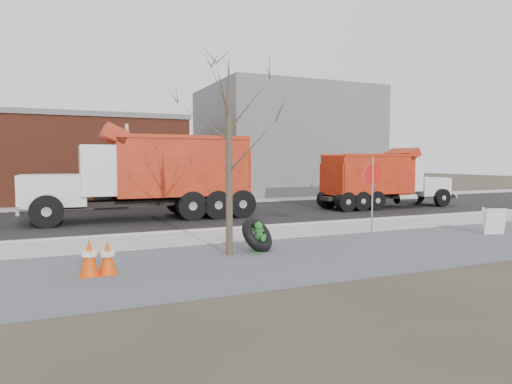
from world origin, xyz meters
name	(u,v)px	position (x,y,z in m)	size (l,w,h in m)	color
ground	(291,233)	(0.00, 0.00, 0.00)	(120.00, 120.00, 0.00)	#383328
gravel_verge	(350,252)	(0.00, -3.50, 0.01)	(60.00, 5.00, 0.03)	slate
sidewalk	(287,231)	(0.00, 0.25, 0.03)	(60.00, 2.50, 0.06)	#9E9B93
curb	(271,226)	(0.00, 1.55, 0.06)	(60.00, 0.15, 0.11)	#9E9B93
road	(228,214)	(0.00, 6.30, 0.01)	(60.00, 9.40, 0.02)	black
far_sidewalk	(195,203)	(0.00, 12.00, 0.03)	(60.00, 2.00, 0.06)	#9E9B93
building_grey	(285,141)	(9.00, 18.00, 4.00)	(12.00, 10.00, 8.00)	slate
building_brick	(9,158)	(-10.00, 17.00, 2.65)	(20.20, 8.20, 5.30)	brown
bare_tree	(229,131)	(-3.20, -2.60, 3.30)	(3.20, 3.20, 5.20)	#382D23
fire_hydrant	(258,238)	(-2.33, -2.54, 0.39)	(0.49, 0.47, 0.85)	#2A6E30
truck_tire	(257,235)	(-2.33, -2.44, 0.47)	(1.34, 1.28, 1.04)	black
stop_sign	(373,182)	(2.22, -1.57, 1.81)	(0.72, 0.06, 2.64)	gray
sandwich_board	(494,221)	(6.13, -3.05, 0.48)	(0.76, 0.64, 0.91)	white
traffic_cone_near	(89,258)	(-6.74, -3.48, 0.42)	(0.43, 0.43, 0.83)	#E24207
traffic_cone_far	(108,258)	(-6.37, -3.48, 0.39)	(0.40, 0.40, 0.78)	#E24207
dump_truck_red_a	(382,178)	(8.37, 5.56, 1.59)	(7.73, 2.17, 3.13)	black
dump_truck_red_b	(151,173)	(-3.68, 5.76, 2.00)	(9.42, 2.84, 3.93)	black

